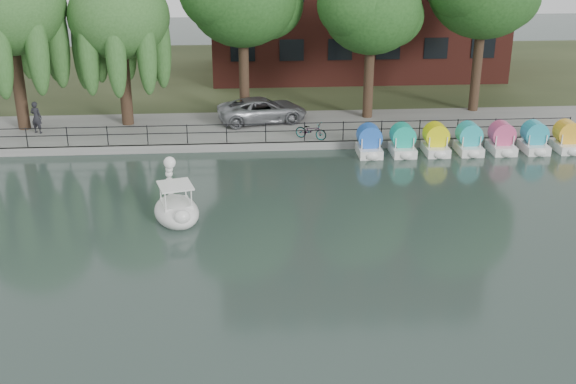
{
  "coord_description": "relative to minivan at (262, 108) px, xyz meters",
  "views": [
    {
      "loc": [
        -1.32,
        -22.12,
        11.82
      ],
      "look_at": [
        0.5,
        4.0,
        1.3
      ],
      "focal_mm": 45.0,
      "sensor_mm": 36.0,
      "label": 1
    }
  ],
  "objects": [
    {
      "name": "land_strip",
      "position": [
        0.03,
        13.14,
        -1.01
      ],
      "size": [
        60.0,
        22.0,
        0.36
      ],
      "primitive_type": "cube",
      "color": "#47512D",
      "rests_on": "ground_plane"
    },
    {
      "name": "ground_plane",
      "position": [
        0.03,
        -16.86,
        -1.19
      ],
      "size": [
        120.0,
        120.0,
        0.0
      ],
      "primitive_type": "plane",
      "color": "#3E4F4D"
    },
    {
      "name": "pedal_boat_row",
      "position": [
        10.28,
        -4.86,
        -0.58
      ],
      "size": [
        11.35,
        1.7,
        1.4
      ],
      "color": "white",
      "rests_on": "ground_plane"
    },
    {
      "name": "willow_left",
      "position": [
        -12.97,
        -0.36,
        5.68
      ],
      "size": [
        5.88,
        5.88,
        9.01
      ],
      "color": "#473323",
      "rests_on": "promenade"
    },
    {
      "name": "pedestrian",
      "position": [
        -12.04,
        -1.24,
        0.2
      ],
      "size": [
        0.84,
        0.71,
        1.98
      ],
      "primitive_type": "imported",
      "rotation": [
        0.0,
        0.0,
        2.77
      ],
      "color": "black",
      "rests_on": "promenade"
    },
    {
      "name": "minivan",
      "position": [
        0.0,
        0.0,
        0.0
      ],
      "size": [
        3.68,
        6.08,
        1.58
      ],
      "primitive_type": "imported",
      "rotation": [
        0.0,
        0.0,
        1.77
      ],
      "color": "gray",
      "rests_on": "promenade"
    },
    {
      "name": "willow_mid",
      "position": [
        -7.47,
        0.14,
        5.06
      ],
      "size": [
        5.32,
        5.32,
        8.15
      ],
      "color": "#473323",
      "rests_on": "promenade"
    },
    {
      "name": "promenade",
      "position": [
        0.03,
        -0.86,
        -0.99
      ],
      "size": [
        40.0,
        6.0,
        0.4
      ],
      "primitive_type": "cube",
      "color": "gray",
      "rests_on": "ground_plane"
    },
    {
      "name": "broadleaf_right",
      "position": [
        6.03,
        0.64,
        5.2
      ],
      "size": [
        5.4,
        5.4,
        8.32
      ],
      "color": "#473323",
      "rests_on": "promenade"
    },
    {
      "name": "railing",
      "position": [
        0.03,
        -3.61,
        -0.04
      ],
      "size": [
        32.0,
        0.05,
        1.0
      ],
      "color": "black",
      "rests_on": "promenade"
    },
    {
      "name": "kerb",
      "position": [
        0.03,
        -3.81,
        -0.99
      ],
      "size": [
        40.0,
        0.25,
        0.4
      ],
      "primitive_type": "cube",
      "color": "gray",
      "rests_on": "ground_plane"
    },
    {
      "name": "bicycle",
      "position": [
        2.39,
        -3.29,
        -0.29
      ],
      "size": [
        1.34,
        1.8,
        1.0
      ],
      "primitive_type": "imported",
      "rotation": [
        0.0,
        0.0,
        1.08
      ],
      "color": "gray",
      "rests_on": "promenade"
    },
    {
      "name": "swan_boat",
      "position": [
        -3.92,
        -12.16,
        -0.68
      ],
      "size": [
        2.4,
        3.12,
        2.34
      ],
      "rotation": [
        0.0,
        0.0,
        0.26
      ],
      "color": "white",
      "rests_on": "ground_plane"
    }
  ]
}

